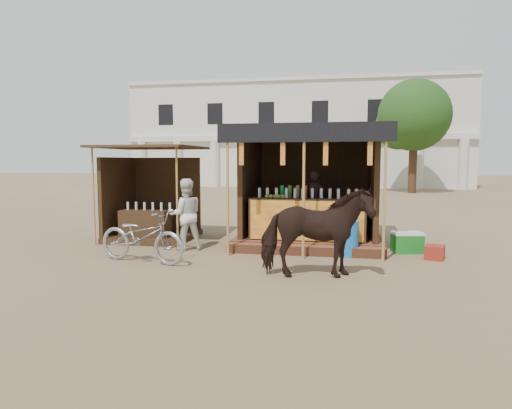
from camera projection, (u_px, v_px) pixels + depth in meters
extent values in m
plane|color=#846B4C|center=(239.00, 274.00, 8.10)|extent=(120.00, 120.00, 0.00)
cube|color=brown|center=(310.00, 238.00, 11.32)|extent=(3.40, 2.80, 0.22)
cube|color=brown|center=(305.00, 250.00, 9.81)|extent=(3.40, 0.35, 0.20)
cube|color=#3B2415|center=(307.00, 219.00, 10.34)|extent=(2.60, 0.55, 0.95)
cube|color=#C84817|center=(306.00, 221.00, 10.06)|extent=(2.50, 0.02, 0.88)
cube|color=#3B2415|center=(314.00, 181.00, 12.41)|extent=(3.00, 0.12, 2.50)
cube|color=#3B2415|center=(251.00, 182.00, 11.47)|extent=(0.12, 2.50, 2.50)
cube|color=#3B2415|center=(373.00, 184.00, 10.91)|extent=(0.12, 2.50, 2.50)
cube|color=black|center=(311.00, 130.00, 10.87)|extent=(3.60, 3.60, 0.06)
cube|color=black|center=(304.00, 133.00, 9.15)|extent=(3.60, 0.06, 0.36)
cylinder|color=tan|center=(228.00, 191.00, 9.60)|extent=(0.06, 0.06, 2.75)
cylinder|color=tan|center=(304.00, 192.00, 9.29)|extent=(0.06, 0.06, 2.75)
cylinder|color=tan|center=(385.00, 193.00, 8.99)|extent=(0.06, 0.06, 2.75)
cube|color=red|center=(241.00, 152.00, 9.46)|extent=(0.10, 0.02, 0.55)
cube|color=red|center=(283.00, 152.00, 9.30)|extent=(0.10, 0.02, 0.55)
cube|color=red|center=(326.00, 151.00, 9.13)|extent=(0.10, 0.02, 0.55)
cube|color=red|center=(370.00, 151.00, 8.97)|extent=(0.10, 0.02, 0.55)
imported|color=black|center=(314.00, 202.00, 11.32)|extent=(0.59, 0.41, 1.57)
cube|color=#3B2415|center=(154.00, 236.00, 11.78)|extent=(2.00, 2.00, 0.15)
cube|color=#3B2415|center=(167.00, 196.00, 12.62)|extent=(1.90, 0.10, 2.10)
cube|color=#3B2415|center=(119.00, 198.00, 11.87)|extent=(0.10, 1.90, 2.10)
cube|color=#472D19|center=(150.00, 147.00, 11.47)|extent=(2.40, 2.40, 0.06)
cylinder|color=tan|center=(94.00, 196.00, 10.85)|extent=(0.05, 0.05, 2.35)
cylinder|color=tan|center=(177.00, 197.00, 10.45)|extent=(0.05, 0.05, 2.35)
cube|color=#3B2415|center=(145.00, 226.00, 11.26)|extent=(1.20, 0.50, 0.80)
imported|color=black|center=(315.00, 233.00, 7.79)|extent=(1.99, 1.16, 1.58)
imported|color=#9E9FA7|center=(142.00, 237.00, 9.03)|extent=(2.08, 1.13, 1.04)
imported|color=white|center=(185.00, 214.00, 10.30)|extent=(0.98, 0.91, 1.62)
cylinder|color=#186DB8|center=(346.00, 238.00, 9.67)|extent=(0.66, 0.66, 0.75)
cube|color=maroon|center=(435.00, 252.00, 9.35)|extent=(0.47, 0.50, 0.28)
cube|color=#1A7622|center=(407.00, 244.00, 10.02)|extent=(0.70, 0.54, 0.40)
cube|color=white|center=(407.00, 233.00, 10.00)|extent=(0.72, 0.57, 0.06)
cube|color=silver|center=(297.00, 136.00, 37.42)|extent=(26.00, 7.00, 8.00)
cube|color=silver|center=(292.00, 138.00, 33.93)|extent=(26.00, 0.50, 0.40)
cube|color=silver|center=(293.00, 79.00, 33.61)|extent=(26.00, 0.30, 0.25)
cylinder|color=silver|center=(143.00, 163.00, 36.36)|extent=(0.70, 0.70, 3.60)
cylinder|color=silver|center=(178.00, 163.00, 35.80)|extent=(0.70, 0.70, 3.60)
cylinder|color=silver|center=(215.00, 163.00, 35.24)|extent=(0.70, 0.70, 3.60)
cylinder|color=silver|center=(253.00, 163.00, 34.67)|extent=(0.70, 0.70, 3.60)
cylinder|color=silver|center=(292.00, 164.00, 34.11)|extent=(0.70, 0.70, 3.60)
cylinder|color=silver|center=(333.00, 164.00, 33.54)|extent=(0.70, 0.70, 3.60)
cylinder|color=silver|center=(375.00, 164.00, 32.98)|extent=(0.70, 0.70, 3.60)
cylinder|color=silver|center=(418.00, 164.00, 32.42)|extent=(0.70, 0.70, 3.60)
cylinder|color=silver|center=(463.00, 164.00, 31.85)|extent=(0.70, 0.70, 3.60)
cylinder|color=#382314|center=(413.00, 161.00, 28.28)|extent=(0.50, 0.50, 4.00)
sphere|color=#2B531C|center=(414.00, 115.00, 28.02)|extent=(4.40, 4.40, 4.40)
sphere|color=#2B531C|center=(399.00, 126.00, 28.81)|extent=(2.99, 2.99, 2.99)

